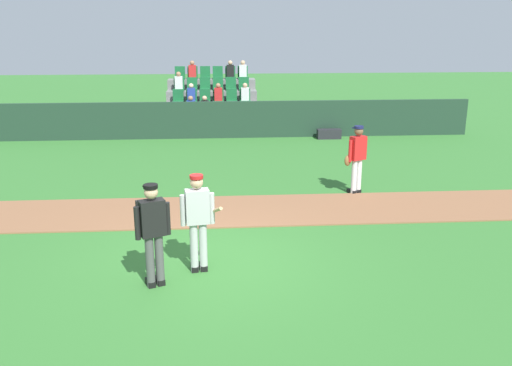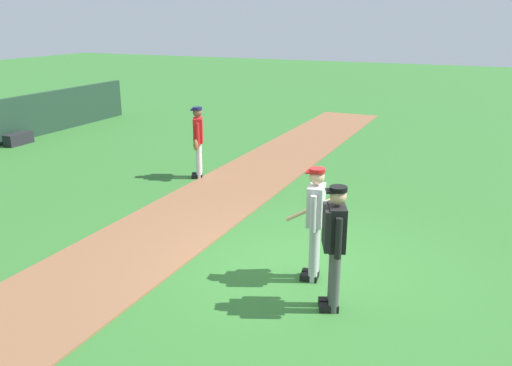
{
  "view_description": "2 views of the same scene",
  "coord_description": "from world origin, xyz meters",
  "views": [
    {
      "loc": [
        0.19,
        -9.04,
        4.17
      ],
      "look_at": [
        0.94,
        1.16,
        1.16
      ],
      "focal_mm": 37.74,
      "sensor_mm": 36.0,
      "label": 1
    },
    {
      "loc": [
        -7.1,
        -2.51,
        3.82
      ],
      "look_at": [
        1.17,
        1.26,
        0.95
      ],
      "focal_mm": 36.9,
      "sensor_mm": 36.0,
      "label": 2
    }
  ],
  "objects": [
    {
      "name": "equipment_bag",
      "position": [
        4.46,
        10.93,
        0.18
      ],
      "size": [
        0.9,
        0.36,
        0.36
      ],
      "primitive_type": "cube",
      "color": "#232328",
      "rests_on": "ground"
    },
    {
      "name": "umpire_home_plate",
      "position": [
        -0.88,
        -0.81,
        1.0
      ],
      "size": [
        0.55,
        0.42,
        1.76
      ],
      "color": "#4C4C4C",
      "rests_on": "ground"
    },
    {
      "name": "ground_plane",
      "position": [
        0.0,
        0.0,
        0.0
      ],
      "size": [
        80.0,
        80.0,
        0.0
      ],
      "primitive_type": "plane",
      "color": "#33702D"
    },
    {
      "name": "infield_dirt_path",
      "position": [
        0.0,
        2.81,
        0.01
      ],
      "size": [
        28.0,
        2.18,
        0.03
      ],
      "primitive_type": "cube",
      "color": "brown",
      "rests_on": "ground"
    },
    {
      "name": "batter_grey_jersey",
      "position": [
        -0.16,
        -0.31,
        0.97
      ],
      "size": [
        0.73,
        0.74,
        1.76
      ],
      "color": "#B2B2B2",
      "rests_on": "ground"
    },
    {
      "name": "runner_red_jersey",
      "position": [
        3.71,
        3.97,
        0.96
      ],
      "size": [
        0.65,
        0.42,
        1.76
      ],
      "color": "silver",
      "rests_on": "ground"
    }
  ]
}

